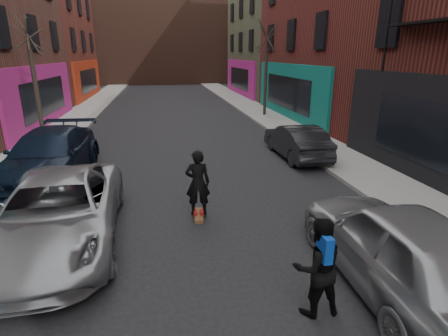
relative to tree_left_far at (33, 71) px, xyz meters
name	(u,v)px	position (x,y,z in m)	size (l,w,h in m)	color
sidewalk_left	(90,108)	(-0.05, 12.00, -3.31)	(2.50, 84.00, 0.13)	gray
sidewalk_right	(244,104)	(12.45, 12.00, -3.31)	(2.50, 84.00, 0.13)	gray
building_far	(161,33)	(6.20, 38.00, 3.62)	(40.00, 10.00, 14.00)	#47281E
tree_left_far	(33,71)	(0.00, 0.00, 0.00)	(2.00, 2.00, 6.50)	black
tree_right_far	(266,63)	(12.40, 6.00, 0.15)	(2.00, 2.00, 6.80)	black
parked_left_far	(58,212)	(3.00, -9.44, -2.61)	(2.55, 5.53, 1.54)	#919499
parked_left_end	(50,156)	(1.60, -4.84, -2.55)	(2.32, 5.70, 1.65)	black
parked_right_far	(400,247)	(9.40, -12.26, -2.55)	(1.97, 4.90, 1.67)	gray
parked_right_end	(296,141)	(10.80, -3.83, -2.70)	(1.45, 4.15, 1.37)	black
skateboard	(199,215)	(6.20, -8.72, -3.33)	(0.22, 0.80, 0.10)	brown
skateboarder	(198,183)	(6.20, -8.72, -2.42)	(0.63, 0.41, 1.73)	black
pedestrian	(317,267)	(7.68, -12.58, -2.52)	(0.84, 0.67, 1.70)	black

